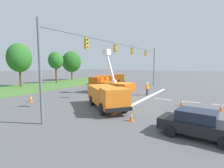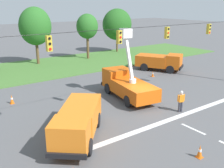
{
  "view_description": "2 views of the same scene",
  "coord_description": "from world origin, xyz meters",
  "px_view_note": "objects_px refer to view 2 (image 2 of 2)",
  "views": [
    {
      "loc": [
        -20.74,
        -10.09,
        4.12
      ],
      "look_at": [
        1.15,
        2.61,
        1.28
      ],
      "focal_mm": 28.0,
      "sensor_mm": 36.0,
      "label": 1
    },
    {
      "loc": [
        -14.16,
        -15.19,
        8.37
      ],
      "look_at": [
        -1.89,
        1.95,
        1.84
      ],
      "focal_mm": 42.0,
      "sensor_mm": 36.0,
      "label": 2
    }
  ],
  "objects_px": {
    "traffic_cone_foreground_left": "(12,99)",
    "traffic_cone_near_bucket": "(200,151)",
    "road_worker": "(181,100)",
    "traffic_cone_mid_right": "(153,74)",
    "utility_truck_support_far": "(78,121)",
    "tree_east": "(87,27)",
    "utility_truck_support_near": "(160,61)",
    "utility_truck_bucket_lift": "(127,84)",
    "tree_far_east": "(117,24)",
    "traffic_cone_foreground_right": "(117,81)",
    "tree_centre": "(35,26)"
  },
  "relations": [
    {
      "from": "traffic_cone_foreground_left",
      "to": "traffic_cone_near_bucket",
      "type": "xyz_separation_m",
      "value": [
        6.25,
        -14.71,
        -0.01
      ]
    },
    {
      "from": "road_worker",
      "to": "traffic_cone_mid_right",
      "type": "relative_size",
      "value": 2.68
    },
    {
      "from": "utility_truck_support_far",
      "to": "traffic_cone_foreground_left",
      "type": "distance_m",
      "value": 9.0
    },
    {
      "from": "tree_east",
      "to": "road_worker",
      "type": "xyz_separation_m",
      "value": [
        -4.62,
        -22.31,
        -3.97
      ]
    },
    {
      "from": "road_worker",
      "to": "traffic_cone_mid_right",
      "type": "xyz_separation_m",
      "value": [
        5.65,
        8.98,
        -0.68
      ]
    },
    {
      "from": "traffic_cone_foreground_left",
      "to": "traffic_cone_mid_right",
      "type": "height_order",
      "value": "traffic_cone_foreground_left"
    },
    {
      "from": "traffic_cone_mid_right",
      "to": "utility_truck_support_near",
      "type": "bearing_deg",
      "value": 31.21
    },
    {
      "from": "road_worker",
      "to": "traffic_cone_foreground_left",
      "type": "bearing_deg",
      "value": 137.2
    },
    {
      "from": "traffic_cone_near_bucket",
      "to": "tree_east",
      "type": "bearing_deg",
      "value": 72.03
    },
    {
      "from": "tree_east",
      "to": "utility_truck_bucket_lift",
      "type": "relative_size",
      "value": 0.99
    },
    {
      "from": "utility_truck_support_far",
      "to": "traffic_cone_near_bucket",
      "type": "height_order",
      "value": "utility_truck_support_far"
    },
    {
      "from": "utility_truck_bucket_lift",
      "to": "road_worker",
      "type": "bearing_deg",
      "value": -75.54
    },
    {
      "from": "utility_truck_support_near",
      "to": "traffic_cone_foreground_left",
      "type": "height_order",
      "value": "utility_truck_support_near"
    },
    {
      "from": "utility_truck_support_near",
      "to": "utility_truck_support_far",
      "type": "height_order",
      "value": "utility_truck_support_near"
    },
    {
      "from": "tree_east",
      "to": "traffic_cone_mid_right",
      "type": "xyz_separation_m",
      "value": [
        1.03,
        -13.33,
        -4.65
      ]
    },
    {
      "from": "tree_far_east",
      "to": "traffic_cone_foreground_right",
      "type": "relative_size",
      "value": 11.05
    },
    {
      "from": "utility_truck_support_near",
      "to": "traffic_cone_near_bucket",
      "type": "distance_m",
      "value": 20.21
    },
    {
      "from": "utility_truck_support_far",
      "to": "tree_east",
      "type": "bearing_deg",
      "value": 57.98
    },
    {
      "from": "utility_truck_support_near",
      "to": "tree_centre",
      "type": "bearing_deg",
      "value": 132.52
    },
    {
      "from": "utility_truck_bucket_lift",
      "to": "utility_truck_support_near",
      "type": "height_order",
      "value": "utility_truck_bucket_lift"
    },
    {
      "from": "road_worker",
      "to": "utility_truck_support_near",
      "type": "bearing_deg",
      "value": 51.61
    },
    {
      "from": "utility_truck_bucket_lift",
      "to": "road_worker",
      "type": "height_order",
      "value": "utility_truck_bucket_lift"
    },
    {
      "from": "road_worker",
      "to": "traffic_cone_foreground_right",
      "type": "distance_m",
      "value": 9.1
    },
    {
      "from": "traffic_cone_foreground_right",
      "to": "traffic_cone_mid_right",
      "type": "height_order",
      "value": "traffic_cone_foreground_right"
    },
    {
      "from": "utility_truck_support_far",
      "to": "road_worker",
      "type": "height_order",
      "value": "utility_truck_support_far"
    },
    {
      "from": "traffic_cone_foreground_right",
      "to": "traffic_cone_foreground_left",
      "type": "bearing_deg",
      "value": 176.63
    },
    {
      "from": "utility_truck_bucket_lift",
      "to": "road_worker",
      "type": "xyz_separation_m",
      "value": [
        1.34,
        -5.18,
        -0.31
      ]
    },
    {
      "from": "tree_far_east",
      "to": "road_worker",
      "type": "distance_m",
      "value": 27.51
    },
    {
      "from": "traffic_cone_foreground_left",
      "to": "traffic_cone_foreground_right",
      "type": "bearing_deg",
      "value": -3.37
    },
    {
      "from": "road_worker",
      "to": "traffic_cone_near_bucket",
      "type": "height_order",
      "value": "road_worker"
    },
    {
      "from": "traffic_cone_foreground_right",
      "to": "traffic_cone_near_bucket",
      "type": "bearing_deg",
      "value": -108.46
    },
    {
      "from": "utility_truck_bucket_lift",
      "to": "traffic_cone_foreground_left",
      "type": "relative_size",
      "value": 8.61
    },
    {
      "from": "tree_far_east",
      "to": "utility_truck_support_near",
      "type": "xyz_separation_m",
      "value": [
        -3.43,
        -13.82,
        -3.61
      ]
    },
    {
      "from": "tree_east",
      "to": "traffic_cone_foreground_left",
      "type": "distance_m",
      "value": 20.19
    },
    {
      "from": "tree_east",
      "to": "tree_centre",
      "type": "bearing_deg",
      "value": 172.95
    },
    {
      "from": "utility_truck_bucket_lift",
      "to": "tree_far_east",
      "type": "bearing_deg",
      "value": 55.6
    },
    {
      "from": "tree_far_east",
      "to": "tree_centre",
      "type": "bearing_deg",
      "value": -175.21
    },
    {
      "from": "traffic_cone_near_bucket",
      "to": "utility_truck_support_far",
      "type": "bearing_deg",
      "value": 127.32
    },
    {
      "from": "utility_truck_bucket_lift",
      "to": "utility_truck_support_far",
      "type": "relative_size",
      "value": 1.11
    },
    {
      "from": "road_worker",
      "to": "traffic_cone_foreground_left",
      "type": "height_order",
      "value": "road_worker"
    },
    {
      "from": "traffic_cone_foreground_right",
      "to": "traffic_cone_mid_right",
      "type": "xyz_separation_m",
      "value": [
        5.19,
        -0.09,
        -0.01
      ]
    },
    {
      "from": "tree_east",
      "to": "traffic_cone_foreground_left",
      "type": "relative_size",
      "value": 8.49
    },
    {
      "from": "tree_far_east",
      "to": "traffic_cone_foreground_left",
      "type": "height_order",
      "value": "tree_far_east"
    },
    {
      "from": "utility_truck_support_far",
      "to": "traffic_cone_mid_right",
      "type": "distance_m",
      "value": 16.53
    },
    {
      "from": "traffic_cone_foreground_left",
      "to": "traffic_cone_foreground_right",
      "type": "xyz_separation_m",
      "value": [
        10.95,
        -0.65,
        -0.07
      ]
    },
    {
      "from": "tree_centre",
      "to": "utility_truck_support_far",
      "type": "bearing_deg",
      "value": -104.31
    },
    {
      "from": "tree_far_east",
      "to": "road_worker",
      "type": "xyz_separation_m",
      "value": [
        -11.89,
        -24.51,
        -3.82
      ]
    },
    {
      "from": "utility_truck_support_near",
      "to": "traffic_cone_near_bucket",
      "type": "height_order",
      "value": "utility_truck_support_near"
    },
    {
      "from": "traffic_cone_foreground_left",
      "to": "road_worker",
      "type": "bearing_deg",
      "value": -42.8
    },
    {
      "from": "utility_truck_support_near",
      "to": "road_worker",
      "type": "relative_size",
      "value": 3.53
    }
  ]
}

